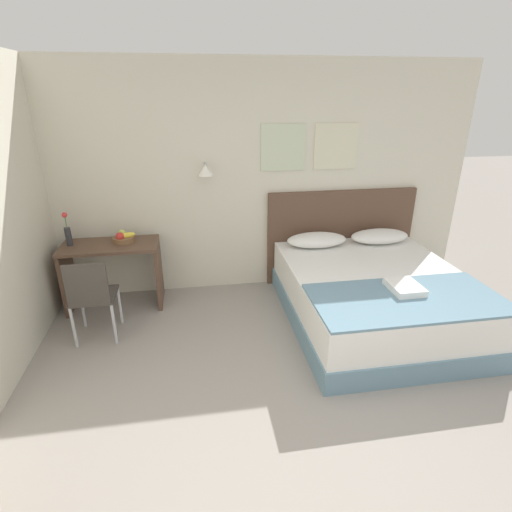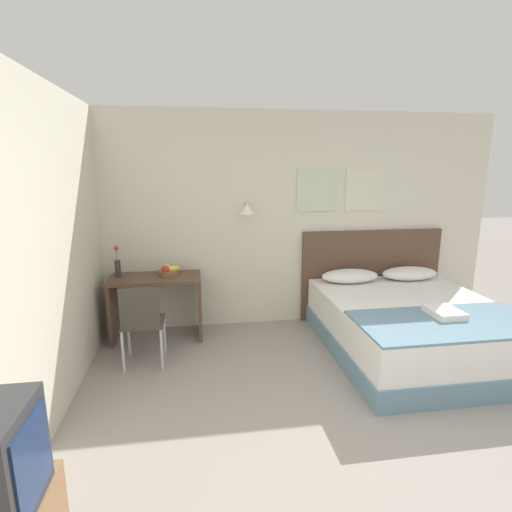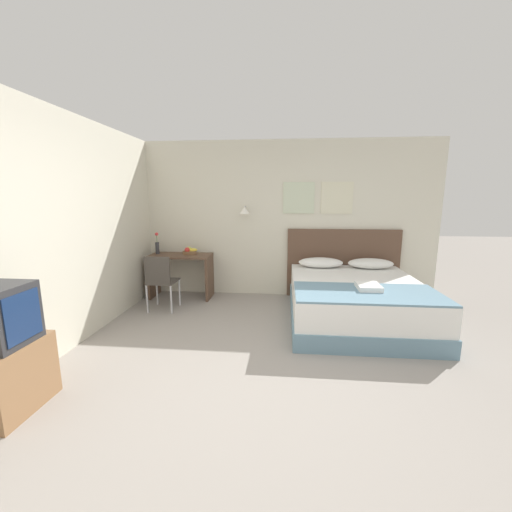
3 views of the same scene
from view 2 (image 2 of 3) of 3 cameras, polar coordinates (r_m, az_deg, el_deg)
name	(u,v)px [view 2 (image 2 of 3)]	position (r m, az deg, el deg)	size (l,w,h in m)	color
ground_plane	(382,476)	(3.11, 17.60, -27.77)	(24.00, 24.00, 0.00)	gray
wall_back	(289,220)	(5.06, 4.72, 5.17)	(5.35, 0.31, 2.65)	beige
bed	(412,327)	(4.71, 21.36, -9.47)	(1.77, 2.10, 0.57)	#66899E
headboard	(371,274)	(5.52, 16.09, -2.51)	(1.89, 0.06, 1.18)	brown
pillow_left	(350,276)	(5.11, 13.27, -2.79)	(0.72, 0.36, 0.16)	white
pillow_right	(410,273)	(5.46, 21.08, -2.33)	(0.72, 0.36, 0.16)	white
throw_blanket	(449,323)	(4.13, 25.91, -8.55)	(1.71, 0.84, 0.02)	#66899E
folded_towel_near_foot	(445,312)	(4.25, 25.35, -7.28)	(0.27, 0.34, 0.06)	white
desk	(157,296)	(4.81, -14.03, -5.63)	(1.03, 0.51, 0.75)	brown
desk_chair	(142,319)	(4.16, -16.01, -8.69)	(0.41, 0.41, 0.86)	#3D3833
fruit_bowl	(168,271)	(4.77, -12.43, -2.08)	(0.26, 0.24, 0.13)	brown
flower_vase	(118,265)	(4.80, -19.17, -1.24)	(0.06, 0.06, 0.37)	#333338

